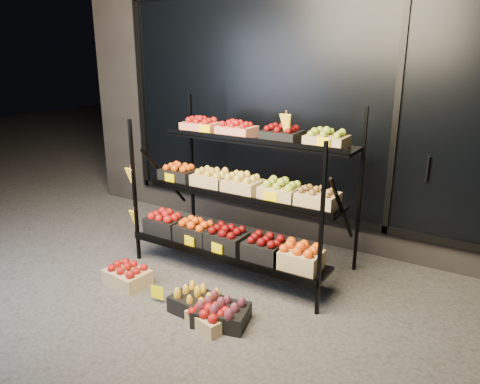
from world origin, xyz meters
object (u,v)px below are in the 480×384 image
Objects in this scene: floor_crate_midleft at (197,302)px; floor_crate_midright at (209,317)px; display_rack at (240,194)px; floor_crate_left at (127,274)px.

floor_crate_midleft is 0.24m from floor_crate_midright.
floor_crate_midleft reaches higher than floor_crate_midright.
display_rack is 1.33m from floor_crate_left.
floor_crate_left is at bearing -129.12° from display_rack.
display_rack is 4.93× the size of floor_crate_midleft.
floor_crate_midleft is at bearing 166.15° from floor_crate_midright.
floor_crate_left is at bearing -173.81° from floor_crate_midright.
floor_crate_left is 1.09m from floor_crate_midright.
floor_crate_midleft is at bearing 2.50° from floor_crate_left.
display_rack is at bearing 103.07° from floor_crate_midleft.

